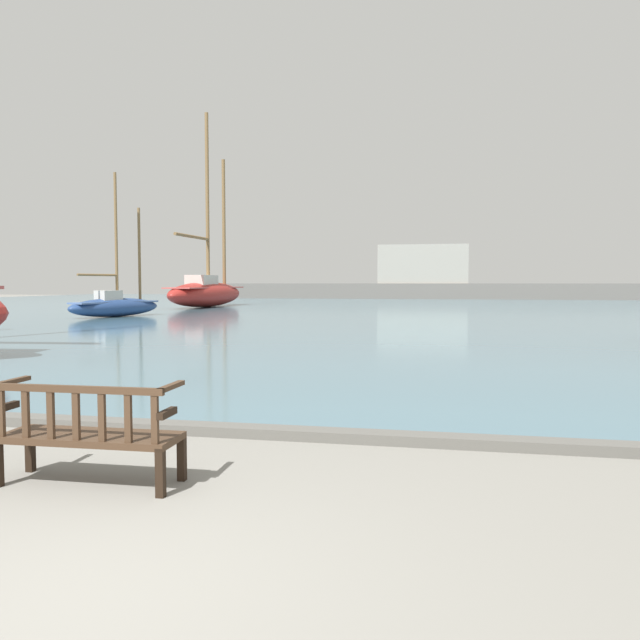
# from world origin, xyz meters

# --- Properties ---
(ground_plane) EXTENTS (160.00, 160.00, 0.00)m
(ground_plane) POSITION_xyz_m (0.00, 0.00, 0.00)
(ground_plane) COLOR gray
(harbor_water) EXTENTS (100.00, 80.00, 0.08)m
(harbor_water) POSITION_xyz_m (0.00, 44.00, 0.04)
(harbor_water) COLOR slate
(harbor_water) RESTS_ON ground
(quay_edge_kerb) EXTENTS (40.00, 0.30, 0.12)m
(quay_edge_kerb) POSITION_xyz_m (0.00, 3.85, 0.06)
(quay_edge_kerb) COLOR #5B5954
(quay_edge_kerb) RESTS_ON ground
(park_bench) EXTENTS (1.61, 0.55, 0.92)m
(park_bench) POSITION_xyz_m (-0.96, 1.89, 0.47)
(park_bench) COLOR black
(park_bench) RESTS_ON ground
(sailboat_outer_port) EXTENTS (2.91, 11.34, 13.69)m
(sailboat_outer_port) POSITION_xyz_m (-14.48, 38.91, 1.20)
(sailboat_outer_port) COLOR maroon
(sailboat_outer_port) RESTS_ON harbor_water
(sailboat_mid_starboard) EXTENTS (3.23, 5.69, 7.25)m
(sailboat_mid_starboard) POSITION_xyz_m (-14.20, 25.79, 0.69)
(sailboat_mid_starboard) COLOR navy
(sailboat_mid_starboard) RESTS_ON harbor_water
(far_breakwater) EXTENTS (47.65, 2.40, 5.81)m
(far_breakwater) POSITION_xyz_m (-0.04, 63.87, 1.67)
(far_breakwater) COLOR #66605B
(far_breakwater) RESTS_ON ground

